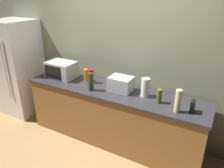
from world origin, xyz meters
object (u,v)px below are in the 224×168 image
(bottle_olive_oil, at_px, (159,96))
(bottle_hand_soap, at_px, (178,101))
(microwave, at_px, (61,70))
(paper_towel_roll, at_px, (145,87))
(toaster_oven, at_px, (121,84))
(bottle_hot_sauce, at_px, (91,76))
(bottle_wine, at_px, (91,82))
(cordless_phone, at_px, (193,107))
(refrigerator, at_px, (19,68))
(bottle_dish_soap, at_px, (86,75))

(bottle_olive_oil, xyz_separation_m, bottle_hand_soap, (0.27, -0.12, 0.05))
(microwave, relative_size, bottle_hand_soap, 1.62)
(paper_towel_roll, bearing_deg, toaster_oven, 178.51)
(bottle_hand_soap, bearing_deg, bottle_hot_sauce, 170.06)
(bottle_wine, bearing_deg, cordless_phone, 2.82)
(toaster_oven, bearing_deg, microwave, -179.38)
(bottle_hot_sauce, distance_m, bottle_hand_soap, 1.45)
(paper_towel_roll, distance_m, bottle_hand_soap, 0.54)
(microwave, distance_m, toaster_oven, 1.13)
(toaster_oven, relative_size, paper_towel_roll, 1.26)
(bottle_hot_sauce, relative_size, bottle_olive_oil, 1.18)
(bottle_hot_sauce, bearing_deg, bottle_wine, -57.02)
(refrigerator, xyz_separation_m, paper_towel_roll, (2.55, 0.05, 0.13))
(cordless_phone, bearing_deg, paper_towel_roll, 166.37)
(toaster_oven, xyz_separation_m, bottle_hand_soap, (0.88, -0.22, 0.04))
(toaster_oven, relative_size, bottle_hot_sauce, 1.48)
(bottle_olive_oil, height_order, bottle_dish_soap, bottle_dish_soap)
(bottle_hand_soap, bearing_deg, bottle_wine, 179.56)
(microwave, relative_size, cordless_phone, 3.20)
(bottle_hand_soap, xyz_separation_m, bottle_dish_soap, (-1.56, 0.29, -0.05))
(toaster_oven, xyz_separation_m, paper_towel_roll, (0.39, -0.01, 0.03))
(toaster_oven, xyz_separation_m, bottle_hot_sauce, (-0.55, 0.03, 0.01))
(paper_towel_roll, height_order, bottle_hand_soap, bottle_hand_soap)
(cordless_phone, bearing_deg, bottle_hand_soap, -156.60)
(refrigerator, height_order, microwave, refrigerator)
(refrigerator, relative_size, bottle_wine, 6.64)
(refrigerator, distance_m, microwave, 1.05)
(microwave, xyz_separation_m, toaster_oven, (1.13, 0.01, -0.03))
(paper_towel_roll, xyz_separation_m, bottle_olive_oil, (0.23, -0.09, -0.04))
(microwave, height_order, cordless_phone, microwave)
(microwave, bearing_deg, paper_towel_roll, 0.08)
(bottle_hand_soap, height_order, bottle_dish_soap, bottle_hand_soap)
(bottle_olive_oil, relative_size, bottle_dish_soap, 0.99)
(cordless_phone, relative_size, bottle_wine, 0.55)
(microwave, height_order, bottle_hand_soap, bottle_hand_soap)
(paper_towel_roll, height_order, bottle_hot_sauce, paper_towel_roll)
(refrigerator, distance_m, bottle_olive_oil, 2.79)
(cordless_phone, height_order, bottle_dish_soap, bottle_dish_soap)
(bottle_wine, bearing_deg, bottle_dish_soap, 135.77)
(toaster_oven, bearing_deg, bottle_hand_soap, -14.11)
(microwave, relative_size, paper_towel_roll, 1.78)
(refrigerator, height_order, bottle_dish_soap, refrigerator)
(refrigerator, distance_m, cordless_phone, 3.22)
(microwave, height_order, toaster_oven, microwave)
(toaster_oven, relative_size, bottle_hand_soap, 1.15)
(paper_towel_roll, relative_size, bottle_hand_soap, 0.91)
(toaster_oven, distance_m, paper_towel_roll, 0.39)
(refrigerator, xyz_separation_m, bottle_dish_soap, (1.49, 0.13, 0.10))
(cordless_phone, height_order, bottle_hand_soap, bottle_hand_soap)
(bottle_dish_soap, bearing_deg, microwave, -169.93)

